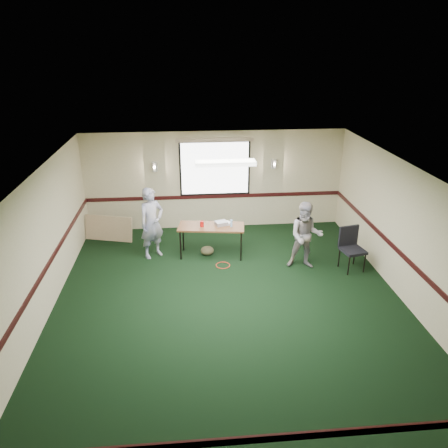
{
  "coord_description": "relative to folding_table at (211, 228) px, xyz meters",
  "views": [
    {
      "loc": [
        -0.8,
        -7.38,
        4.88
      ],
      "look_at": [
        0.0,
        1.3,
        1.2
      ],
      "focal_mm": 35.0,
      "sensor_mm": 36.0,
      "label": 1
    }
  ],
  "objects": [
    {
      "name": "duffel_bag",
      "position": [
        -0.1,
        0.03,
        -0.61
      ],
      "size": [
        0.37,
        0.3,
        0.23
      ],
      "primitive_type": "ellipsoid",
      "rotation": [
        0.0,
        0.0,
        0.17
      ],
      "color": "#443E26",
      "rests_on": "ground"
    },
    {
      "name": "red_cup",
      "position": [
        -0.22,
        -0.01,
        0.12
      ],
      "size": [
        0.09,
        0.09,
        0.13
      ],
      "primitive_type": "cylinder",
      "color": "#B40E0C",
      "rests_on": "folding_table"
    },
    {
      "name": "folded_table",
      "position": [
        -2.63,
        1.15,
        -0.4
      ],
      "size": [
        1.29,
        0.53,
        0.66
      ],
      "primitive_type": "cube",
      "rotation": [
        -0.21,
        0.0,
        -0.27
      ],
      "color": "tan",
      "rests_on": "ground"
    },
    {
      "name": "ground",
      "position": [
        0.22,
        -2.19,
        -0.73
      ],
      "size": [
        8.0,
        8.0,
        0.0
      ],
      "primitive_type": "plane",
      "color": "black",
      "rests_on": "ground"
    },
    {
      "name": "person_left",
      "position": [
        -1.41,
        0.1,
        0.14
      ],
      "size": [
        0.76,
        0.71,
        1.74
      ],
      "primitive_type": "imported",
      "rotation": [
        0.0,
        0.0,
        0.63
      ],
      "color": "#3F4D8B",
      "rests_on": "ground"
    },
    {
      "name": "game_console",
      "position": [
        0.38,
        0.09,
        0.08
      ],
      "size": [
        0.28,
        0.26,
        0.05
      ],
      "primitive_type": "cube",
      "rotation": [
        0.0,
        0.0,
        -0.57
      ],
      "color": "white",
      "rests_on": "folding_table"
    },
    {
      "name": "water_bottle",
      "position": [
        0.47,
        -0.09,
        0.15
      ],
      "size": [
        0.05,
        0.05,
        0.18
      ],
      "primitive_type": "cylinder",
      "color": "#89B6E1",
      "rests_on": "folding_table"
    },
    {
      "name": "folding_table",
      "position": [
        0.0,
        0.0,
        0.0
      ],
      "size": [
        1.64,
        0.84,
        0.78
      ],
      "rotation": [
        0.0,
        0.0,
        -0.14
      ],
      "color": "#552A18",
      "rests_on": "ground"
    },
    {
      "name": "conference_chair",
      "position": [
        3.13,
        -0.91,
        -0.14
      ],
      "size": [
        0.58,
        0.6,
        0.99
      ],
      "rotation": [
        0.0,
        0.0,
        0.21
      ],
      "color": "black",
      "rests_on": "ground"
    },
    {
      "name": "projector",
      "position": [
        0.24,
        0.04,
        0.1
      ],
      "size": [
        0.32,
        0.29,
        0.09
      ],
      "primitive_type": "cube",
      "rotation": [
        0.0,
        0.0,
        0.28
      ],
      "color": "gray",
      "rests_on": "folding_table"
    },
    {
      "name": "person_right",
      "position": [
        2.09,
        -0.78,
        0.07
      ],
      "size": [
        0.87,
        0.73,
        1.58
      ],
      "primitive_type": "imported",
      "rotation": [
        0.0,
        0.0,
        -0.19
      ],
      "color": "slate",
      "rests_on": "ground"
    },
    {
      "name": "room_shell",
      "position": [
        0.22,
        -0.07,
        0.85
      ],
      "size": [
        8.0,
        8.02,
        8.0
      ],
      "color": "#C1B18B",
      "rests_on": "ground"
    },
    {
      "name": "cable_coil",
      "position": [
        0.23,
        -0.56,
        -0.72
      ],
      "size": [
        0.38,
        0.38,
        0.02
      ],
      "primitive_type": "torus",
      "rotation": [
        0.0,
        0.0,
        -0.13
      ],
      "color": "red",
      "rests_on": "ground"
    }
  ]
}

